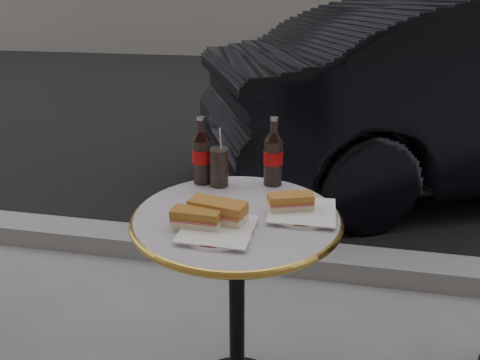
% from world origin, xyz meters
% --- Properties ---
extents(asphalt_road, '(40.00, 8.00, 0.00)m').
position_xyz_m(asphalt_road, '(0.00, 5.00, 0.00)').
color(asphalt_road, black).
rests_on(asphalt_road, ground).
extents(curb, '(40.00, 0.20, 0.12)m').
position_xyz_m(curb, '(0.00, 0.90, 0.05)').
color(curb, gray).
rests_on(curb, ground).
extents(bistro_table, '(0.62, 0.62, 0.73)m').
position_xyz_m(bistro_table, '(0.00, 0.00, 0.37)').
color(bistro_table, '#BAB2C4').
rests_on(bistro_table, ground).
extents(plate_left, '(0.24, 0.24, 0.01)m').
position_xyz_m(plate_left, '(-0.03, -0.12, 0.74)').
color(plate_left, white).
rests_on(plate_left, bistro_table).
extents(plate_right, '(0.23, 0.23, 0.01)m').
position_xyz_m(plate_right, '(0.19, 0.03, 0.74)').
color(plate_right, silver).
rests_on(plate_right, bistro_table).
extents(sandwich_left_a, '(0.14, 0.07, 0.05)m').
position_xyz_m(sandwich_left_a, '(-0.09, -0.12, 0.77)').
color(sandwich_left_a, '#A26B29').
rests_on(sandwich_left_a, plate_left).
extents(sandwich_left_b, '(0.17, 0.11, 0.06)m').
position_xyz_m(sandwich_left_b, '(-0.04, -0.07, 0.77)').
color(sandwich_left_b, '#B56F2E').
rests_on(sandwich_left_b, plate_left).
extents(sandwich_right, '(0.14, 0.10, 0.05)m').
position_xyz_m(sandwich_right, '(0.15, 0.04, 0.77)').
color(sandwich_right, '#B7732E').
rests_on(sandwich_right, plate_right).
extents(cola_bottle_left, '(0.08, 0.08, 0.23)m').
position_xyz_m(cola_bottle_left, '(-0.16, 0.21, 0.85)').
color(cola_bottle_left, black).
rests_on(cola_bottle_left, bistro_table).
extents(cola_bottle_right, '(0.08, 0.08, 0.23)m').
position_xyz_m(cola_bottle_right, '(0.07, 0.25, 0.85)').
color(cola_bottle_right, black).
rests_on(cola_bottle_right, bistro_table).
extents(cola_glass, '(0.07, 0.07, 0.13)m').
position_xyz_m(cola_glass, '(-0.10, 0.20, 0.80)').
color(cola_glass, black).
rests_on(cola_glass, bistro_table).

